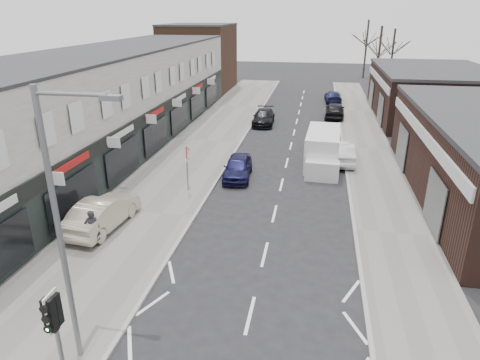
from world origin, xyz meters
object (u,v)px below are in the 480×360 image
at_px(warning_sign, 187,155).
at_px(sedan_on_pavement, 103,213).
at_px(white_van, 323,150).
at_px(traffic_light, 54,320).
at_px(parked_car_right_c, 333,97).
at_px(parked_car_right_a, 339,151).
at_px(pedestrian, 92,228).
at_px(parked_car_right_b, 335,110).
at_px(street_lamp, 63,220).
at_px(parked_car_left_a, 238,167).
at_px(parked_car_left_b, 264,117).

distance_m(warning_sign, sedan_on_pavement, 5.91).
xyz_separation_m(white_van, sedan_on_pavement, (-10.13, -11.05, -0.22)).
bearing_deg(traffic_light, parked_car_right_c, 79.32).
distance_m(traffic_light, parked_car_right_a, 22.40).
xyz_separation_m(pedestrian, parked_car_right_b, (10.87, 26.86, -0.22)).
distance_m(sedan_on_pavement, parked_car_right_a, 16.48).
xyz_separation_m(parked_car_right_a, parked_car_right_b, (0.00, 13.12, -0.01)).
relative_size(street_lamp, warning_sign, 2.96).
bearing_deg(parked_car_right_c, traffic_light, 76.24).
relative_size(sedan_on_pavement, parked_car_left_a, 1.13).
bearing_deg(pedestrian, parked_car_left_a, -140.55).
height_order(sedan_on_pavement, parked_car_right_a, sedan_on_pavement).
height_order(traffic_light, white_van, traffic_light).
height_order(sedan_on_pavement, parked_car_left_b, sedan_on_pavement).
distance_m(parked_car_left_b, parked_car_right_a, 11.45).
bearing_deg(parked_car_right_a, parked_car_right_c, -94.17).
height_order(street_lamp, parked_car_right_a, street_lamp).
xyz_separation_m(warning_sign, parked_car_left_b, (2.21, 16.35, -1.54)).
bearing_deg(sedan_on_pavement, parked_car_left_a, -117.25).
bearing_deg(parked_car_left_a, sedan_on_pavement, -126.42).
bearing_deg(pedestrian, street_lamp, 90.61).
bearing_deg(parked_car_right_b, warning_sign, 69.05).
bearing_deg(parked_car_right_c, sedan_on_pavement, 68.04).
bearing_deg(parked_car_right_c, street_lamp, 75.76).
xyz_separation_m(traffic_light, parked_car_left_b, (1.45, 30.36, -1.75)).
height_order(traffic_light, parked_car_right_c, traffic_light).
distance_m(white_van, parked_car_left_a, 6.07).
xyz_separation_m(warning_sign, parked_car_left_a, (2.36, 2.71, -1.52)).
height_order(white_van, parked_car_right_a, white_van).
height_order(warning_sign, parked_car_left_b, warning_sign).
bearing_deg(parked_car_left_a, white_van, 27.99).
bearing_deg(street_lamp, warning_sign, 92.84).
bearing_deg(sedan_on_pavement, pedestrian, 108.62).
bearing_deg(parked_car_right_b, white_van, 87.74).
xyz_separation_m(street_lamp, parked_car_right_b, (8.03, 32.81, -3.86)).
xyz_separation_m(parked_car_left_a, parked_car_left_b, (-0.15, 13.64, -0.02)).
bearing_deg(parked_car_right_a, pedestrian, 47.47).
distance_m(parked_car_left_a, parked_car_left_b, 13.64).
bearing_deg(white_van, traffic_light, -106.18).
xyz_separation_m(traffic_light, pedestrian, (-2.97, 7.16, -1.43)).
bearing_deg(parked_car_left_a, parked_car_left_b, 86.64).
height_order(warning_sign, parked_car_right_b, warning_sign).
bearing_deg(traffic_light, warning_sign, 93.10).
height_order(traffic_light, street_lamp, street_lamp).
bearing_deg(parked_car_left_b, pedestrian, -103.00).
relative_size(parked_car_right_a, parked_car_right_b, 1.04).
distance_m(sedan_on_pavement, parked_car_right_b, 27.55).
distance_m(traffic_light, white_van, 21.08).
bearing_deg(parked_car_right_c, parked_car_left_a, 72.86).
bearing_deg(sedan_on_pavement, parked_car_right_a, -128.01).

